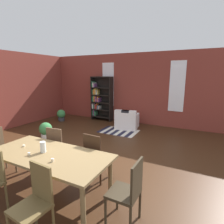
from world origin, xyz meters
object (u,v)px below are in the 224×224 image
(dining_table, at_px, (49,158))
(dining_chair_head_right, at_px, (128,190))
(bookshelf_tall, at_px, (100,99))
(dining_chair_far_right, at_px, (96,155))
(potted_plant_by_shelf, at_px, (61,115))
(dining_chair_far_left, at_px, (58,146))
(potted_plant_corner, at_px, (46,130))
(dining_chair_near_right, at_px, (35,201))
(vase_on_table, at_px, (43,147))
(armchair_white, at_px, (127,121))

(dining_table, height_order, dining_chair_head_right, dining_chair_head_right)
(dining_table, height_order, bookshelf_tall, bookshelf_tall)
(dining_chair_far_right, bearing_deg, potted_plant_by_shelf, 139.96)
(dining_chair_head_right, height_order, potted_plant_by_shelf, dining_chair_head_right)
(dining_chair_far_left, relative_size, bookshelf_tall, 0.49)
(dining_chair_far_right, height_order, dining_chair_far_left, same)
(potted_plant_corner, bearing_deg, dining_chair_far_left, -35.83)
(dining_chair_near_right, distance_m, potted_plant_by_shelf, 6.00)
(dining_chair_far_left, relative_size, potted_plant_corner, 1.82)
(vase_on_table, relative_size, potted_plant_by_shelf, 0.37)
(armchair_white, relative_size, potted_plant_corner, 1.75)
(bookshelf_tall, bearing_deg, dining_chair_head_right, -55.84)
(dining_chair_head_right, xyz_separation_m, dining_chair_far_right, (-0.96, 0.71, 0.00))
(dining_table, bearing_deg, potted_plant_corner, 138.42)
(dining_chair_near_right, relative_size, potted_plant_by_shelf, 1.90)
(dining_chair_far_right, relative_size, bookshelf_tall, 0.49)
(dining_chair_far_right, relative_size, potted_plant_by_shelf, 1.90)
(bookshelf_tall, height_order, potted_plant_corner, bookshelf_tall)
(bookshelf_tall, height_order, potted_plant_by_shelf, bookshelf_tall)
(dining_chair_far_right, bearing_deg, armchair_white, 102.59)
(dining_chair_far_left, bearing_deg, vase_on_table, -63.63)
(vase_on_table, height_order, potted_plant_by_shelf, vase_on_table)
(vase_on_table, height_order, dining_chair_near_right, dining_chair_near_right)
(armchair_white, xyz_separation_m, potted_plant_by_shelf, (-3.04, -0.28, -0.01))
(dining_chair_head_right, distance_m, potted_plant_by_shelf, 6.18)
(vase_on_table, distance_m, dining_chair_head_right, 1.59)
(dining_chair_head_right, relative_size, potted_plant_by_shelf, 1.90)
(dining_table, height_order, vase_on_table, vase_on_table)
(dining_chair_far_left, distance_m, bookshelf_tall, 4.43)
(armchair_white, bearing_deg, potted_plant_by_shelf, -174.76)
(dining_chair_head_right, xyz_separation_m, potted_plant_by_shelf, (-4.77, 3.91, -0.25))
(dining_chair_near_right, bearing_deg, dining_chair_far_right, 90.40)
(dining_chair_far_left, bearing_deg, potted_plant_by_shelf, 131.86)
(bookshelf_tall, bearing_deg, armchair_white, -23.73)
(bookshelf_tall, bearing_deg, dining_table, -68.92)
(dining_chair_head_right, xyz_separation_m, armchair_white, (-1.74, 4.19, -0.23))
(dining_chair_near_right, xyz_separation_m, potted_plant_corner, (-2.70, 2.68, -0.24))
(dining_chair_head_right, bearing_deg, vase_on_table, 179.96)
(armchair_white, height_order, potted_plant_by_shelf, armchair_white)
(dining_chair_head_right, xyz_separation_m, dining_chair_far_left, (-1.90, 0.71, 0.00))
(vase_on_table, xyz_separation_m, dining_chair_near_right, (0.60, -0.71, -0.32))
(vase_on_table, xyz_separation_m, potted_plant_corner, (-2.10, 1.97, -0.56))
(dining_chair_head_right, relative_size, dining_chair_far_left, 1.00)
(dining_chair_head_right, bearing_deg, dining_chair_far_right, 143.62)
(vase_on_table, xyz_separation_m, bookshelf_tall, (-1.76, 4.88, 0.13))
(dining_chair_far_right, relative_size, potted_plant_corner, 1.82)
(potted_plant_by_shelf, bearing_deg, potted_plant_corner, -59.97)
(bookshelf_tall, relative_size, potted_plant_by_shelf, 3.88)
(dining_chair_near_right, distance_m, potted_plant_corner, 3.81)
(armchair_white, height_order, potted_plant_corner, armchair_white)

